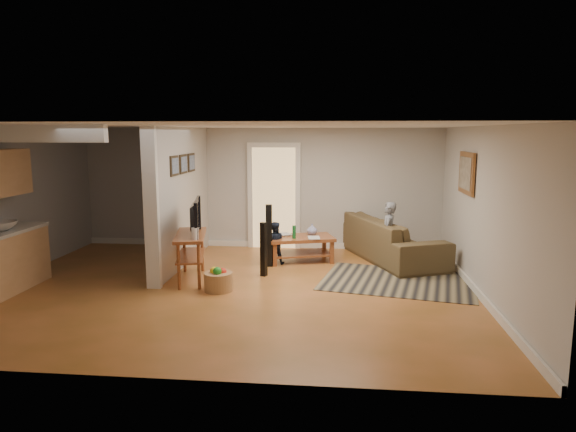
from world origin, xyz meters
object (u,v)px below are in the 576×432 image
object	(u,v)px
speaker_left	(264,249)
child	(387,266)
coffee_table	(301,242)
speaker_right	(269,236)
toddler	(275,264)
toy_basket	(218,280)
tv_console	(191,238)
sofa	(390,258)

from	to	relation	value
speaker_left	child	world-z (taller)	speaker_left
child	coffee_table	bearing A→B (deg)	-87.85
speaker_right	toddler	world-z (taller)	speaker_right
toy_basket	tv_console	bearing A→B (deg)	136.54
tv_console	speaker_left	bearing A→B (deg)	5.03
tv_console	sofa	bearing A→B (deg)	15.76
tv_console	speaker_right	size ratio (longest dim) A/B	1.14
speaker_right	toy_basket	xyz separation A→B (m)	(-0.57, -1.54, -0.41)
coffee_table	toy_basket	distance (m)	2.28
speaker_right	toy_basket	size ratio (longest dim) A/B	2.60
coffee_table	toy_basket	world-z (taller)	coffee_table
coffee_table	speaker_right	bearing A→B (deg)	-141.98
toy_basket	speaker_left	bearing A→B (deg)	57.19
toy_basket	speaker_right	bearing A→B (deg)	69.56
sofa	child	distance (m)	0.62
coffee_table	child	world-z (taller)	coffee_table
speaker_right	speaker_left	bearing A→B (deg)	-98.05
tv_console	toy_basket	bearing A→B (deg)	-55.82
coffee_table	toddler	world-z (taller)	coffee_table
speaker_right	toddler	size ratio (longest dim) A/B	1.44
sofa	tv_console	distance (m)	3.89
coffee_table	speaker_right	xyz separation A→B (m)	(-0.55, -0.43, 0.20)
sofa	toy_basket	xyz separation A→B (m)	(-2.81, -2.34, 0.16)
toy_basket	toddler	size ratio (longest dim) A/B	0.55
sofa	toddler	xyz separation A→B (m)	(-2.16, -0.62, 0.00)
toy_basket	toddler	bearing A→B (deg)	69.21
tv_console	speaker_left	size ratio (longest dim) A/B	1.41
speaker_right	child	distance (m)	2.22
tv_console	child	xyz separation A→B (m)	(3.27, 1.19, -0.70)
coffee_table	toddler	size ratio (longest dim) A/B	1.73
speaker_right	coffee_table	bearing A→B (deg)	29.98
speaker_right	toy_basket	world-z (taller)	speaker_right
sofa	toy_basket	world-z (taller)	sofa
child	sofa	bearing A→B (deg)	-178.88
speaker_left	toy_basket	bearing A→B (deg)	-99.59
sofa	child	bearing A→B (deg)	148.22
toddler	tv_console	bearing A→B (deg)	40.56
tv_console	child	world-z (taller)	tv_console
tv_console	toddler	distance (m)	1.83
sofa	tv_console	xyz separation A→B (m)	(-3.38, -1.80, 0.70)
sofa	speaker_left	distance (m)	2.71
speaker_left	speaker_right	world-z (taller)	speaker_right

